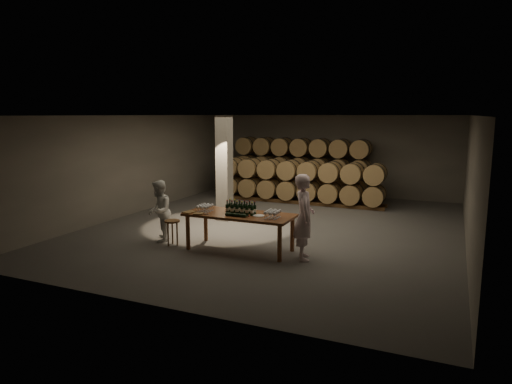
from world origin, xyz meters
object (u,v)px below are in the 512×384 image
at_px(tasting_table, 240,218).
at_px(person_man, 304,217).
at_px(plate, 259,216).
at_px(person_woman, 159,211).
at_px(notebook_near, 198,214).
at_px(bottle_cluster, 241,209).
at_px(stool, 172,225).

xyz_separation_m(tasting_table, person_man, (1.61, -0.03, 0.17)).
height_order(plate, person_woman, person_woman).
bearing_deg(notebook_near, bottle_cluster, 6.55).
height_order(notebook_near, person_woman, person_woman).
distance_m(bottle_cluster, plate, 0.49).
bearing_deg(stool, notebook_near, -10.94).
xyz_separation_m(stool, person_man, (3.33, 0.25, 0.45)).
distance_m(tasting_table, bottle_cluster, 0.22).
relative_size(tasting_table, notebook_near, 11.58).
bearing_deg(tasting_table, stool, -170.61).
bearing_deg(person_man, plate, 68.38).
distance_m(tasting_table, notebook_near, 0.98).
height_order(notebook_near, person_man, person_man).
relative_size(tasting_table, person_woman, 1.64).
distance_m(tasting_table, person_man, 1.62).
bearing_deg(notebook_near, person_woman, 146.03).
relative_size(stool, person_man, 0.33).
xyz_separation_m(bottle_cluster, notebook_near, (-0.90, -0.44, -0.10)).
distance_m(bottle_cluster, person_man, 1.57).
xyz_separation_m(notebook_near, person_man, (2.48, 0.42, 0.05)).
height_order(bottle_cluster, person_man, person_man).
bearing_deg(bottle_cluster, tasting_table, 165.20).
bearing_deg(person_woman, notebook_near, 49.26).
bearing_deg(person_woman, plate, 64.69).
bearing_deg(plate, bottle_cluster, 174.75).
height_order(tasting_table, person_woman, person_woman).
bearing_deg(notebook_near, person_man, -9.85).
height_order(bottle_cluster, stool, bottle_cluster).
bearing_deg(person_man, person_woman, 68.20).
height_order(tasting_table, notebook_near, notebook_near).
xyz_separation_m(bottle_cluster, person_woman, (-2.27, -0.09, -0.22)).
distance_m(plate, person_woman, 2.75).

